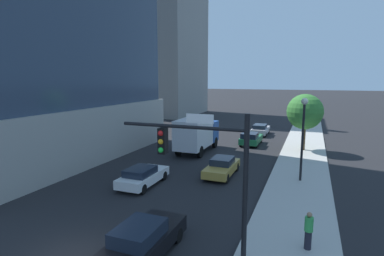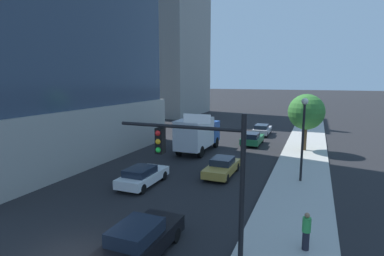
{
  "view_description": "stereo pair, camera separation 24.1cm",
  "coord_description": "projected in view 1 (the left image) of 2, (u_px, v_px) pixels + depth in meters",
  "views": [
    {
      "loc": [
        8.2,
        -8.37,
        7.04
      ],
      "look_at": [
        0.36,
        11.62,
        3.58
      ],
      "focal_mm": 28.74,
      "sensor_mm": 36.0,
      "label": 1
    },
    {
      "loc": [
        8.42,
        -8.28,
        7.04
      ],
      "look_at": [
        0.36,
        11.62,
        3.58
      ],
      "focal_mm": 28.74,
      "sensor_mm": 36.0,
      "label": 2
    }
  ],
  "objects": [
    {
      "name": "pedestrian_green_shirt",
      "position": [
        309.0,
        230.0,
        12.45
      ],
      "size": [
        0.34,
        0.34,
        1.59
      ],
      "color": "black",
      "rests_on": "sidewalk"
    },
    {
      "name": "car_black",
      "position": [
        142.0,
        242.0,
        12.02
      ],
      "size": [
        1.81,
        4.74,
        1.49
      ],
      "color": "black",
      "rests_on": "ground"
    },
    {
      "name": "sidewalk",
      "position": [
        302.0,
        158.0,
        27.38
      ],
      "size": [
        4.02,
        120.0,
        0.15
      ],
      "primitive_type": "cube",
      "color": "#B2AFA8",
      "rests_on": "ground"
    },
    {
      "name": "construction_building",
      "position": [
        163.0,
        32.0,
        60.12
      ],
      "size": [
        15.48,
        16.88,
        36.17
      ],
      "color": "gray",
      "rests_on": "ground"
    },
    {
      "name": "traffic_light_pole",
      "position": [
        204.0,
        158.0,
        11.85
      ],
      "size": [
        5.29,
        0.48,
        5.65
      ],
      "color": "black",
      "rests_on": "sidewalk"
    },
    {
      "name": "car_silver",
      "position": [
        260.0,
        129.0,
        38.79
      ],
      "size": [
        1.8,
        4.43,
        1.38
      ],
      "color": "#B7B7BC",
      "rests_on": "ground"
    },
    {
      "name": "car_gold",
      "position": [
        222.0,
        167.0,
        22.56
      ],
      "size": [
        1.74,
        4.35,
        1.31
      ],
      "color": "#AD8938",
      "rests_on": "ground"
    },
    {
      "name": "street_lamp",
      "position": [
        303.0,
        127.0,
        20.45
      ],
      "size": [
        0.44,
        0.44,
        5.64
      ],
      "color": "black",
      "rests_on": "sidewalk"
    },
    {
      "name": "car_white",
      "position": [
        143.0,
        176.0,
        20.36
      ],
      "size": [
        1.8,
        4.21,
        1.29
      ],
      "color": "silver",
      "rests_on": "ground"
    },
    {
      "name": "car_green",
      "position": [
        251.0,
        138.0,
        32.82
      ],
      "size": [
        1.87,
        4.06,
        1.43
      ],
      "color": "#1E6638",
      "rests_on": "ground"
    },
    {
      "name": "street_tree",
      "position": [
        305.0,
        112.0,
        29.55
      ],
      "size": [
        3.42,
        3.42,
        5.45
      ],
      "color": "brown",
      "rests_on": "sidewalk"
    },
    {
      "name": "box_truck",
      "position": [
        197.0,
        133.0,
        29.54
      ],
      "size": [
        2.4,
        6.55,
        3.33
      ],
      "color": "#1E4799",
      "rests_on": "ground"
    }
  ]
}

